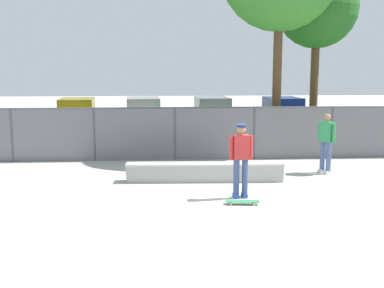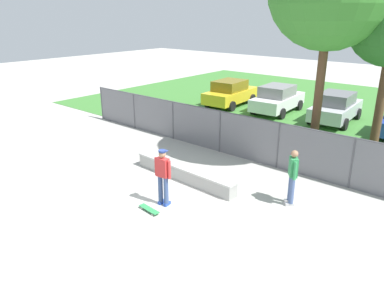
# 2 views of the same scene
# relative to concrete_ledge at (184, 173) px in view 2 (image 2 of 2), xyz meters

# --- Properties ---
(ground_plane) EXTENTS (80.00, 80.00, 0.00)m
(ground_plane) POSITION_rel_concrete_ledge_xyz_m (0.63, -1.48, -0.27)
(ground_plane) COLOR #ADAAA3
(grass_strip) EXTENTS (31.35, 20.00, 0.02)m
(grass_strip) POSITION_rel_concrete_ledge_xyz_m (0.63, 13.50, -0.26)
(grass_strip) COLOR #3D7A33
(grass_strip) RESTS_ON ground
(concrete_ledge) EXTENTS (4.47, 0.64, 0.53)m
(concrete_ledge) POSITION_rel_concrete_ledge_xyz_m (0.00, 0.00, 0.00)
(concrete_ledge) COLOR #999993
(concrete_ledge) RESTS_ON ground
(skateboarder) EXTENTS (0.60, 0.33, 1.84)m
(skateboarder) POSITION_rel_concrete_ledge_xyz_m (0.73, -1.80, 0.77)
(skateboarder) COLOR #2647A5
(skateboarder) RESTS_ON ground
(skateboard) EXTENTS (0.82, 0.28, 0.09)m
(skateboard) POSITION_rel_concrete_ledge_xyz_m (0.68, -2.38, -0.19)
(skateboard) COLOR #2D8C4C
(skateboard) RESTS_ON ground
(chainlink_fence) EXTENTS (19.42, 0.07, 1.84)m
(chainlink_fence) POSITION_rel_concrete_ledge_xyz_m (0.63, 3.20, 0.73)
(chainlink_fence) COLOR #4C4C51
(chainlink_fence) RESTS_ON ground
(car_yellow) EXTENTS (2.21, 4.30, 1.66)m
(car_yellow) POSITION_rel_concrete_ledge_xyz_m (-5.33, 10.61, 0.57)
(car_yellow) COLOR gold
(car_yellow) RESTS_ON ground
(car_white) EXTENTS (2.21, 4.30, 1.66)m
(car_white) POSITION_rel_concrete_ledge_xyz_m (-2.13, 10.96, 0.57)
(car_white) COLOR silver
(car_white) RESTS_ON ground
(car_silver) EXTENTS (2.21, 4.30, 1.66)m
(car_silver) POSITION_rel_concrete_ledge_xyz_m (1.35, 11.12, 0.57)
(car_silver) COLOR #B7BABF
(car_silver) RESTS_ON ground
(bystander) EXTENTS (0.43, 0.50, 1.82)m
(bystander) POSITION_rel_concrete_ledge_xyz_m (3.76, 0.81, 0.74)
(bystander) COLOR beige
(bystander) RESTS_ON ground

